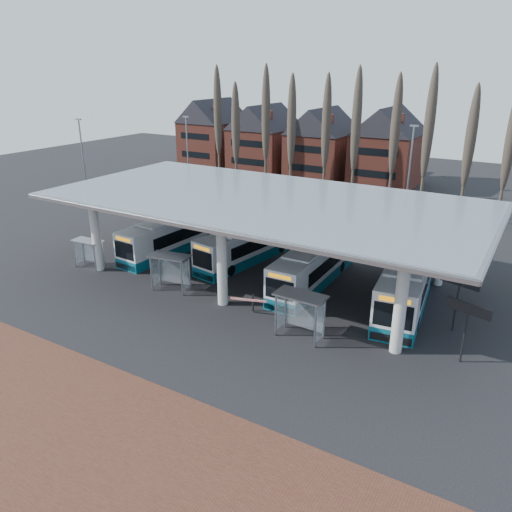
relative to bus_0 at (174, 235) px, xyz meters
The scene contains 18 objects.
ground 13.33m from the bus_0, 43.26° to the right, with size 140.00×140.00×0.00m, color black.
brick_strip 23.22m from the bus_0, 65.41° to the right, with size 70.00×10.00×0.03m, color brown.
station_canopy 10.58m from the bus_0, ahead, with size 32.00×16.00×6.34m.
poplar_row 26.81m from the bus_0, 68.04° to the left, with size 45.10×1.10×14.50m.
townhouse_row 35.73m from the bus_0, 99.92° to the left, with size 36.80×10.30×12.25m.
lamp_post_a 15.87m from the bus_0, 122.88° to the left, with size 0.80×0.16×10.17m.
lamp_post_b 23.37m from the bus_0, 47.25° to the left, with size 0.80×0.16×10.17m.
lamp_post_d 17.51m from the bus_0, 163.24° to the left, with size 0.80×0.16×10.17m.
bus_0 is the anchor object (origin of this frame).
bus_1 6.99m from the bus_0, 12.19° to the left, with size 3.90×11.18×3.05m.
bus_2 13.52m from the bus_0, ahead, with size 2.58×11.11×3.07m.
bus_3 20.42m from the bus_0, ahead, with size 4.03×12.40×3.38m.
shelter_0 7.33m from the bus_0, 118.37° to the right, with size 2.58×1.45×2.30m.
shelter_1 8.25m from the bus_0, 51.94° to the right, with size 3.12×1.94×2.70m.
shelter_2 17.98m from the bus_0, 25.77° to the right, with size 3.09×1.61×2.84m.
info_sign_0 25.77m from the bus_0, 13.09° to the right, with size 2.37×0.79×3.61m.
info_sign_1 24.17m from the bus_0, ahead, with size 2.38×0.87×3.65m.
barrier 13.84m from the bus_0, 29.87° to the right, with size 2.37×1.03×1.23m.
Camera 1 is at (17.83, -22.98, 15.39)m, focal length 35.00 mm.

